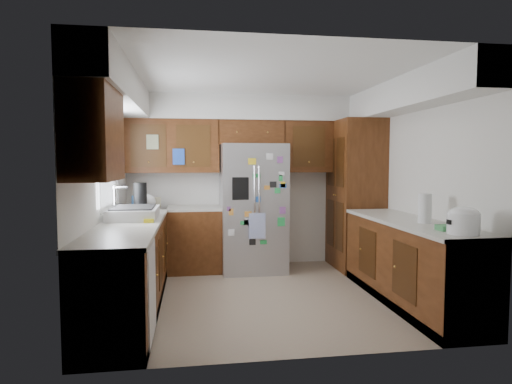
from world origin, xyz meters
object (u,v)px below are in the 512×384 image
rice_cooker (463,220)px  paper_towel (425,208)px  pantry (355,195)px  fridge (253,208)px

rice_cooker → paper_towel: bearing=87.5°
paper_towel → pantry: bearing=90.9°
pantry → paper_towel: pantry is taller
rice_cooker → paper_towel: (0.03, 0.68, 0.03)m
fridge → rice_cooker: bearing=-59.9°
pantry → paper_towel: 1.85m
fridge → pantry: bearing=-2.1°
fridge → rice_cooker: size_ratio=6.36×
pantry → rice_cooker: size_ratio=7.60×
pantry → paper_towel: size_ratio=7.11×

